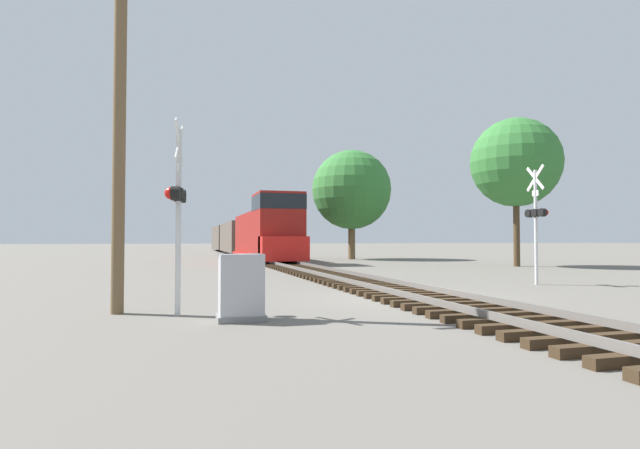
{
  "coord_description": "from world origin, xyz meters",
  "views": [
    {
      "loc": [
        -6.25,
        -12.63,
        1.63
      ],
      "look_at": [
        -0.65,
        7.13,
        2.25
      ],
      "focal_mm": 28.0,
      "sensor_mm": 36.0,
      "label": 1
    }
  ],
  "objects_px": {
    "crossing_signal_near": "(177,201)",
    "relay_cabinet": "(241,288)",
    "tree_mid_background": "(352,190)",
    "utility_pole": "(120,110)",
    "tree_far_right": "(516,163)",
    "crossing_signal_far": "(536,216)",
    "freight_train": "(241,237)"
  },
  "relations": [
    {
      "from": "crossing_signal_near",
      "to": "relay_cabinet",
      "type": "relative_size",
      "value": 3.13
    },
    {
      "from": "relay_cabinet",
      "to": "tree_mid_background",
      "type": "distance_m",
      "value": 32.23
    },
    {
      "from": "relay_cabinet",
      "to": "utility_pole",
      "type": "height_order",
      "value": "utility_pole"
    },
    {
      "from": "utility_pole",
      "to": "tree_far_right",
      "type": "bearing_deg",
      "value": 33.87
    },
    {
      "from": "crossing_signal_far",
      "to": "tree_far_right",
      "type": "height_order",
      "value": "tree_far_right"
    },
    {
      "from": "freight_train",
      "to": "relay_cabinet",
      "type": "bearing_deg",
      "value": -96.74
    },
    {
      "from": "relay_cabinet",
      "to": "utility_pole",
      "type": "relative_size",
      "value": 0.15
    },
    {
      "from": "freight_train",
      "to": "crossing_signal_far",
      "type": "bearing_deg",
      "value": -80.48
    },
    {
      "from": "crossing_signal_far",
      "to": "relay_cabinet",
      "type": "distance_m",
      "value": 12.57
    },
    {
      "from": "crossing_signal_far",
      "to": "utility_pole",
      "type": "bearing_deg",
      "value": 104.5
    },
    {
      "from": "crossing_signal_far",
      "to": "utility_pole",
      "type": "xyz_separation_m",
      "value": [
        -13.82,
        -3.49,
        2.02
      ]
    },
    {
      "from": "utility_pole",
      "to": "tree_far_right",
      "type": "distance_m",
      "value": 25.52
    },
    {
      "from": "relay_cabinet",
      "to": "utility_pole",
      "type": "xyz_separation_m",
      "value": [
        -2.51,
        1.67,
        3.85
      ]
    },
    {
      "from": "freight_train",
      "to": "tree_far_right",
      "type": "relative_size",
      "value": 5.42
    },
    {
      "from": "crossing_signal_near",
      "to": "crossing_signal_far",
      "type": "bearing_deg",
      "value": 117.46
    },
    {
      "from": "utility_pole",
      "to": "tree_far_right",
      "type": "xyz_separation_m",
      "value": [
        21.13,
        14.18,
        1.84
      ]
    },
    {
      "from": "crossing_signal_near",
      "to": "utility_pole",
      "type": "distance_m",
      "value": 2.48
    },
    {
      "from": "freight_train",
      "to": "tree_far_right",
      "type": "distance_m",
      "value": 30.32
    },
    {
      "from": "relay_cabinet",
      "to": "tree_far_right",
      "type": "bearing_deg",
      "value": 40.42
    },
    {
      "from": "relay_cabinet",
      "to": "tree_far_right",
      "type": "height_order",
      "value": "tree_far_right"
    },
    {
      "from": "freight_train",
      "to": "utility_pole",
      "type": "relative_size",
      "value": 5.63
    },
    {
      "from": "crossing_signal_near",
      "to": "utility_pole",
      "type": "height_order",
      "value": "utility_pole"
    },
    {
      "from": "utility_pole",
      "to": "tree_mid_background",
      "type": "height_order",
      "value": "tree_mid_background"
    },
    {
      "from": "crossing_signal_near",
      "to": "tree_mid_background",
      "type": "height_order",
      "value": "tree_mid_background"
    },
    {
      "from": "crossing_signal_far",
      "to": "tree_far_right",
      "type": "relative_size",
      "value": 0.48
    },
    {
      "from": "utility_pole",
      "to": "tree_far_right",
      "type": "height_order",
      "value": "tree_far_right"
    },
    {
      "from": "crossing_signal_far",
      "to": "relay_cabinet",
      "type": "height_order",
      "value": "crossing_signal_far"
    },
    {
      "from": "crossing_signal_far",
      "to": "relay_cabinet",
      "type": "relative_size",
      "value": 3.24
    },
    {
      "from": "tree_far_right",
      "to": "relay_cabinet",
      "type": "bearing_deg",
      "value": -139.58
    },
    {
      "from": "utility_pole",
      "to": "tree_mid_background",
      "type": "bearing_deg",
      "value": 61.12
    },
    {
      "from": "crossing_signal_far",
      "to": "tree_mid_background",
      "type": "xyz_separation_m",
      "value": [
        1.36,
        24.03,
        3.31
      ]
    },
    {
      "from": "crossing_signal_far",
      "to": "utility_pole",
      "type": "distance_m",
      "value": 14.4
    }
  ]
}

